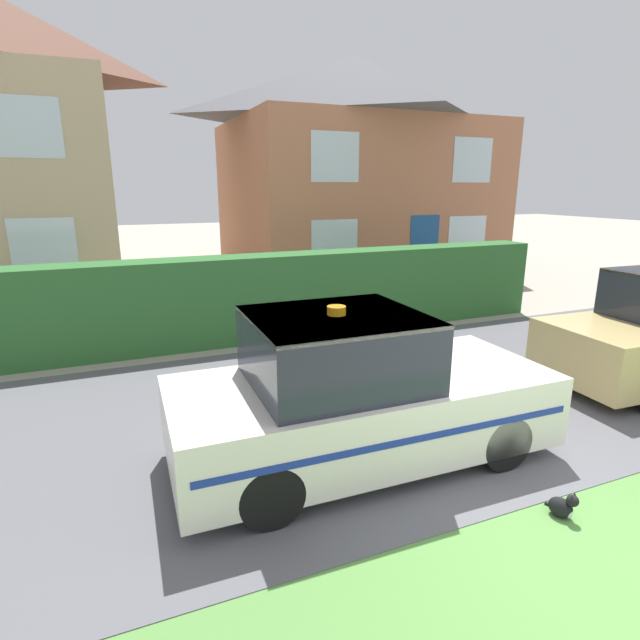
{
  "coord_description": "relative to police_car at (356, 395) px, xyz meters",
  "views": [
    {
      "loc": [
        -3.46,
        -2.27,
        2.93
      ],
      "look_at": [
        -0.78,
        4.2,
        1.05
      ],
      "focal_mm": 28.0,
      "sensor_mm": 36.0,
      "label": 1
    }
  ],
  "objects": [
    {
      "name": "police_car",
      "position": [
        0.0,
        0.0,
        0.0
      ],
      "size": [
        4.16,
        1.81,
        1.75
      ],
      "rotation": [
        0.0,
        0.0,
        -0.02
      ],
      "color": "black",
      "rests_on": "road_strip"
    },
    {
      "name": "lawn_verge",
      "position": [
        1.19,
        -2.46,
        -0.75
      ],
      "size": [
        28.0,
        2.06,
        0.01
      ],
      "primitive_type": "cube",
      "color": "#568C42",
      "rests_on": "ground"
    },
    {
      "name": "road_strip",
      "position": [
        1.19,
        1.32,
        -0.75
      ],
      "size": [
        28.0,
        5.49,
        0.01
      ],
      "primitive_type": "cube",
      "color": "#5B5B60",
      "rests_on": "ground"
    },
    {
      "name": "garden_hedge",
      "position": [
        0.09,
        4.81,
        0.07
      ],
      "size": [
        13.1,
        0.77,
        1.66
      ],
      "primitive_type": "cube",
      "color": "#2D662D",
      "rests_on": "ground"
    },
    {
      "name": "house_right",
      "position": [
        5.74,
        11.67,
        2.85
      ],
      "size": [
        8.65,
        7.02,
        7.08
      ],
      "color": "#A86B4C",
      "rests_on": "ground"
    },
    {
      "name": "ground_plane",
      "position": [
        1.19,
        -2.17,
        -0.76
      ],
      "size": [
        80.0,
        80.0,
        0.0
      ],
      "primitive_type": "plane",
      "color": "#A89E8E"
    },
    {
      "name": "cat",
      "position": [
        1.29,
        -1.65,
        -0.64
      ],
      "size": [
        0.22,
        0.33,
        0.28
      ],
      "rotation": [
        0.0,
        0.0,
        5.09
      ],
      "color": "black",
      "rests_on": "ground"
    }
  ]
}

